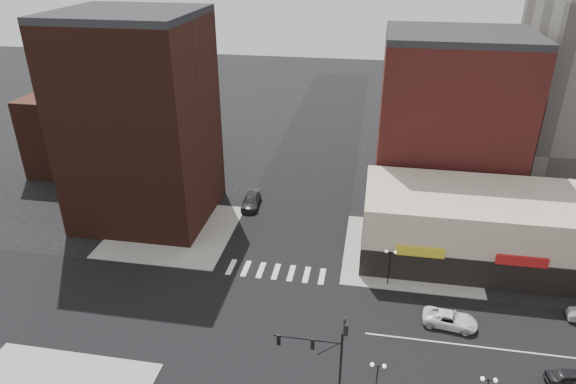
# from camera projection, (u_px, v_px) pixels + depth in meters

# --- Properties ---
(ground) EXTENTS (240.00, 240.00, 0.00)m
(ground) POSITION_uv_depth(u_px,v_px,m) (261.00, 321.00, 49.23)
(ground) COLOR black
(ground) RESTS_ON ground
(road_ew) EXTENTS (200.00, 14.00, 0.02)m
(road_ew) POSITION_uv_depth(u_px,v_px,m) (261.00, 321.00, 49.23)
(road_ew) COLOR black
(road_ew) RESTS_ON ground
(road_ns) EXTENTS (14.00, 200.00, 0.02)m
(road_ns) POSITION_uv_depth(u_px,v_px,m) (261.00, 321.00, 49.23)
(road_ns) COLOR black
(road_ns) RESTS_ON ground
(sidewalk_nw) EXTENTS (15.00, 15.00, 0.12)m
(sidewalk_nw) POSITION_uv_depth(u_px,v_px,m) (173.00, 231.00, 64.23)
(sidewalk_nw) COLOR gray
(sidewalk_nw) RESTS_ON ground
(sidewalk_ne) EXTENTS (15.00, 15.00, 0.12)m
(sidewalk_ne) POSITION_uv_depth(u_px,v_px,m) (409.00, 253.00, 59.75)
(sidewalk_ne) COLOR gray
(sidewalk_ne) RESTS_ON ground
(building_nw) EXTENTS (16.00, 15.00, 25.00)m
(building_nw) POSITION_uv_depth(u_px,v_px,m) (140.00, 124.00, 62.90)
(building_nw) COLOR #351911
(building_nw) RESTS_ON ground
(building_nw_low) EXTENTS (20.00, 18.00, 12.00)m
(building_nw_low) POSITION_uv_depth(u_px,v_px,m) (110.00, 127.00, 81.47)
(building_nw_low) COLOR #351911
(building_nw_low) RESTS_ON ground
(building_ne_midrise) EXTENTS (18.00, 15.00, 22.00)m
(building_ne_midrise) POSITION_uv_depth(u_px,v_px,m) (449.00, 124.00, 67.39)
(building_ne_midrise) COLOR maroon
(building_ne_midrise) RESTS_ON ground
(building_ne_row) EXTENTS (24.20, 12.20, 8.00)m
(building_ne_row) POSITION_uv_depth(u_px,v_px,m) (471.00, 232.00, 57.74)
(building_ne_row) COLOR beige
(building_ne_row) RESTS_ON ground
(traffic_signal) EXTENTS (5.59, 3.09, 7.77)m
(traffic_signal) POSITION_uv_depth(u_px,v_px,m) (329.00, 349.00, 39.00)
(traffic_signal) COLOR black
(traffic_signal) RESTS_ON ground
(street_lamp_se_a) EXTENTS (1.22, 0.32, 4.16)m
(street_lamp_se_a) POSITION_uv_depth(u_px,v_px,m) (377.00, 373.00, 39.01)
(street_lamp_se_a) COLOR black
(street_lamp_se_a) RESTS_ON sidewalk_se
(street_lamp_ne) EXTENTS (1.22, 0.32, 4.16)m
(street_lamp_ne) POSITION_uv_depth(u_px,v_px,m) (390.00, 258.00, 52.96)
(street_lamp_ne) COLOR black
(street_lamp_ne) RESTS_ON sidewalk_ne
(white_suv) EXTENTS (5.31, 2.98, 1.40)m
(white_suv) POSITION_uv_depth(u_px,v_px,m) (450.00, 319.00, 48.41)
(white_suv) COLOR white
(white_suv) RESTS_ON ground
(dark_sedan_east) EXTENTS (4.20, 2.14, 1.37)m
(dark_sedan_east) POSITION_uv_depth(u_px,v_px,m) (571.00, 378.00, 41.98)
(dark_sedan_east) COLOR black
(dark_sedan_east) RESTS_ON ground
(dark_sedan_north) EXTENTS (2.59, 5.59, 1.58)m
(dark_sedan_north) POSITION_uv_depth(u_px,v_px,m) (251.00, 201.00, 69.85)
(dark_sedan_north) COLOR black
(dark_sedan_north) RESTS_ON ground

